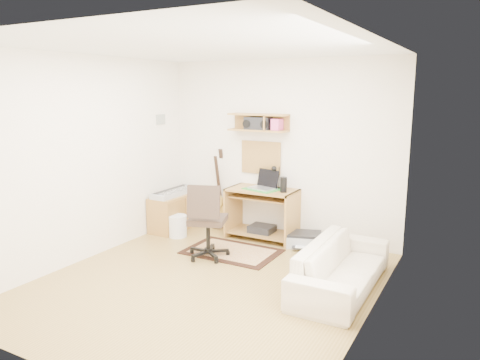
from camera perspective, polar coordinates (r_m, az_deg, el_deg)
The scene contains 22 objects.
floor at distance 5.39m, azimuth -4.07°, elevation -12.62°, with size 3.60×4.00×0.01m, color #A58545.
ceiling at distance 4.95m, azimuth -4.50°, elevation 16.23°, with size 3.60×4.00×0.01m, color white.
back_wall at distance 6.76m, azimuth 5.03°, elevation 3.75°, with size 3.60×0.01×2.60m, color white.
left_wall at distance 6.17m, azimuth -18.51°, elevation 2.51°, with size 0.01×4.00×2.60m, color white.
right_wall at distance 4.31m, azimuth 16.29°, elevation -0.84°, with size 0.01×4.00×2.60m, color white.
wall_shelf at distance 6.73m, azimuth 2.28°, elevation 7.17°, with size 0.90×0.25×0.26m, color #B2813E.
cork_board at distance 6.88m, azimuth 2.63°, elevation 2.81°, with size 0.64×0.03×0.49m, color #AF7A57.
wall_photo at distance 7.21m, azimuth -9.82°, elevation 7.44°, with size 0.02×0.20×0.15m, color #4C8CBF.
desk at distance 6.75m, azimuth 2.76°, elevation -4.24°, with size 1.00×0.55×0.75m, color #B2813E, non-canonical shape.
laptop at distance 6.61m, azimuth 2.79°, elevation 0.03°, with size 0.37×0.37×0.28m, color silver, non-canonical shape.
speaker at distance 6.45m, azimuth 5.43°, elevation -0.59°, with size 0.10×0.10×0.22m, color black.
desk_lamp at distance 6.67m, azimuth 4.88°, elevation 0.32°, with size 0.11×0.11×0.33m, color black, non-canonical shape.
pencil_cup at distance 6.62m, azimuth 5.46°, elevation -0.75°, with size 0.08×0.08×0.11m, color #3847A9.
boombox at distance 6.72m, azimuth 2.25°, elevation 7.00°, with size 0.38×0.18×0.20m, color black.
rug at distance 6.30m, azimuth -1.02°, elevation -8.88°, with size 1.24×0.82×0.02m, color beige.
task_chair at distance 5.98m, azimuth -4.01°, elevation -4.95°, with size 0.52×0.52×1.02m, color #33271E, non-canonical shape.
cabinet at distance 7.33m, azimuth -8.09°, elevation -3.91°, with size 0.40×0.90×0.55m, color #B2813E.
music_keyboard at distance 7.26m, azimuth -8.15°, elevation -1.52°, with size 0.28×0.88×0.08m, color #B2B5BA.
guitar at distance 7.21m, azimuth -2.91°, elevation -1.15°, with size 0.34×0.21×1.26m, color #B68C38, non-canonical shape.
waste_basket at distance 6.95m, azimuth -7.76°, elevation -5.69°, with size 0.27×0.27×0.33m, color white.
printer at distance 6.58m, azimuth 7.98°, elevation -7.40°, with size 0.48×0.37×0.18m, color #A5A8AA.
sofa at distance 5.23m, azimuth 12.55°, elevation -9.52°, with size 1.76×0.51×0.69m, color beige.
Camera 1 is at (2.69, -4.13, 2.16)m, focal length 34.31 mm.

